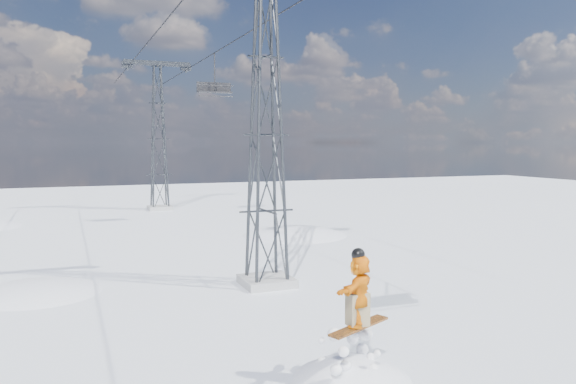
# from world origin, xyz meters

# --- Properties ---
(ground) EXTENTS (120.00, 120.00, 0.00)m
(ground) POSITION_xyz_m (0.00, 0.00, 0.00)
(ground) COLOR white
(ground) RESTS_ON ground
(lift_tower_near) EXTENTS (5.20, 1.80, 11.43)m
(lift_tower_near) POSITION_xyz_m (0.80, 8.00, 5.47)
(lift_tower_near) COLOR #999999
(lift_tower_near) RESTS_ON ground
(lift_tower_far) EXTENTS (5.20, 1.80, 11.43)m
(lift_tower_far) POSITION_xyz_m (0.80, 33.00, 5.47)
(lift_tower_far) COLOR #999999
(lift_tower_far) RESTS_ON ground
(haul_cables) EXTENTS (4.46, 51.00, 0.06)m
(haul_cables) POSITION_xyz_m (0.80, 19.50, 10.85)
(haul_cables) COLOR black
(haul_cables) RESTS_ON ground
(lift_chair_mid) EXTENTS (2.22, 0.64, 2.75)m
(lift_chair_mid) POSITION_xyz_m (3.00, 24.07, 8.65)
(lift_chair_mid) COLOR black
(lift_chair_mid) RESTS_ON ground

